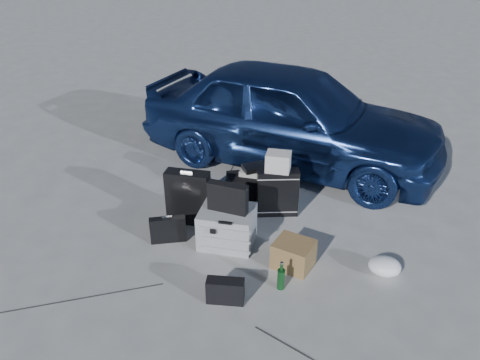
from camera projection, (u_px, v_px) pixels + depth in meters
The scene contains 15 objects.
ground at pixel (232, 271), 4.70m from camera, with size 60.00×60.00×0.00m, color #A8A8A3.
car at pixel (291, 115), 6.54m from camera, with size 1.69×4.20×1.43m, color navy.
pelican_case at pixel (227, 227), 5.02m from camera, with size 0.57×0.47×0.41m, color #9E9FA3.
laptop_bag at pixel (228, 198), 4.84m from camera, with size 0.43×0.11×0.32m, color black.
briefcase at pixel (168, 230), 5.07m from camera, with size 0.39×0.09×0.30m, color black.
suitcase_left at pixel (188, 197), 5.34m from camera, with size 0.50×0.18×0.65m, color black.
suitcase_right at pixel (278, 192), 5.50m from camera, with size 0.48×0.17×0.58m, color black.
white_carton at pixel (278, 162), 5.32m from camera, with size 0.27×0.22×0.22m, color beige.
duffel_bag at pixel (256, 187), 5.84m from camera, with size 0.72×0.31×0.36m, color black.
flat_box_white at pixel (256, 171), 5.75m from camera, with size 0.35×0.27×0.06m, color beige.
flat_box_black at pixel (255, 167), 5.71m from camera, with size 0.28×0.20×0.06m, color black.
cardboard_box at pixel (293, 254), 4.71m from camera, with size 0.37×0.33×0.28m, color olive.
plastic_bag at pixel (385, 266), 4.63m from camera, with size 0.32×0.27×0.18m, color white.
messenger_bag at pixel (225, 291), 4.27m from camera, with size 0.34×0.13×0.24m, color black.
green_bottle at pixel (281, 276), 4.41m from camera, with size 0.07×0.07×0.29m, color #0C3313.
Camera 1 is at (0.25, -3.68, 3.06)m, focal length 35.00 mm.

